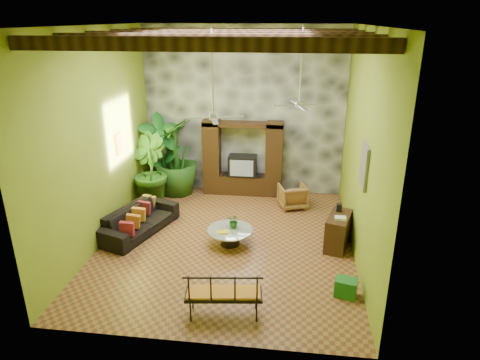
# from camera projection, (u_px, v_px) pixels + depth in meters

# --- Properties ---
(ground) EXTENTS (7.00, 7.00, 0.00)m
(ground) POSITION_uv_depth(u_px,v_px,m) (227.00, 242.00, 10.49)
(ground) COLOR brown
(ground) RESTS_ON ground
(ceiling) EXTENTS (6.00, 7.00, 0.02)m
(ceiling) POSITION_uv_depth(u_px,v_px,m) (225.00, 25.00, 8.70)
(ceiling) COLOR silver
(ceiling) RESTS_ON back_wall
(back_wall) EXTENTS (6.00, 0.02, 5.00)m
(back_wall) POSITION_uv_depth(u_px,v_px,m) (244.00, 112.00, 12.84)
(back_wall) COLOR olive
(back_wall) RESTS_ON ground
(left_wall) EXTENTS (0.02, 7.00, 5.00)m
(left_wall) POSITION_uv_depth(u_px,v_px,m) (99.00, 139.00, 9.95)
(left_wall) COLOR olive
(left_wall) RESTS_ON ground
(right_wall) EXTENTS (0.02, 7.00, 5.00)m
(right_wall) POSITION_uv_depth(u_px,v_px,m) (363.00, 148.00, 9.24)
(right_wall) COLOR olive
(right_wall) RESTS_ON ground
(stone_accent_wall) EXTENTS (5.98, 0.10, 4.98)m
(stone_accent_wall) POSITION_uv_depth(u_px,v_px,m) (244.00, 112.00, 12.78)
(stone_accent_wall) COLOR #3A3D42
(stone_accent_wall) RESTS_ON ground
(ceiling_beams) EXTENTS (5.95, 5.36, 0.22)m
(ceiling_beams) POSITION_uv_depth(u_px,v_px,m) (225.00, 37.00, 8.78)
(ceiling_beams) COLOR #3A2312
(ceiling_beams) RESTS_ON ceiling
(entertainment_center) EXTENTS (2.40, 0.55, 2.30)m
(entertainment_center) POSITION_uv_depth(u_px,v_px,m) (243.00, 164.00, 13.05)
(entertainment_center) COLOR #341C0E
(entertainment_center) RESTS_ON ground
(ceiling_fan_front) EXTENTS (1.28, 1.28, 1.86)m
(ceiling_fan_front) POSITION_uv_depth(u_px,v_px,m) (213.00, 107.00, 8.93)
(ceiling_fan_front) COLOR #ACACB1
(ceiling_fan_front) RESTS_ON ceiling
(ceiling_fan_back) EXTENTS (1.28, 1.28, 1.86)m
(ceiling_fan_back) POSITION_uv_depth(u_px,v_px,m) (300.00, 96.00, 10.20)
(ceiling_fan_back) COLOR #ACACB1
(ceiling_fan_back) RESTS_ON ceiling
(wall_art_mask) EXTENTS (0.06, 0.32, 0.55)m
(wall_art_mask) POSITION_uv_depth(u_px,v_px,m) (119.00, 144.00, 11.01)
(wall_art_mask) COLOR gold
(wall_art_mask) RESTS_ON left_wall
(wall_art_painting) EXTENTS (0.06, 0.70, 0.90)m
(wall_art_painting) POSITION_uv_depth(u_px,v_px,m) (364.00, 166.00, 8.76)
(wall_art_painting) COLOR #296497
(wall_art_painting) RESTS_ON right_wall
(sofa) EXTENTS (1.60, 2.46, 0.67)m
(sofa) POSITION_uv_depth(u_px,v_px,m) (139.00, 220.00, 10.85)
(sofa) COLOR black
(sofa) RESTS_ON ground
(wicker_armchair) EXTENTS (0.93, 0.94, 0.68)m
(wicker_armchair) POSITION_uv_depth(u_px,v_px,m) (292.00, 196.00, 12.29)
(wicker_armchair) COLOR olive
(wicker_armchair) RESTS_ON ground
(tall_plant_a) EXTENTS (1.61, 1.47, 2.53)m
(tall_plant_a) POSITION_uv_depth(u_px,v_px,m) (162.00, 156.00, 12.83)
(tall_plant_a) COLOR #185D1F
(tall_plant_a) RESTS_ON ground
(tall_plant_b) EXTENTS (1.46, 1.49, 2.10)m
(tall_plant_b) POSITION_uv_depth(u_px,v_px,m) (149.00, 171.00, 12.21)
(tall_plant_b) COLOR #285B18
(tall_plant_b) RESTS_ON ground
(tall_plant_c) EXTENTS (1.37, 1.37, 2.36)m
(tall_plant_c) POSITION_uv_depth(u_px,v_px,m) (176.00, 157.00, 13.00)
(tall_plant_c) COLOR #245616
(tall_plant_c) RESTS_ON ground
(coffee_table) EXTENTS (1.09, 1.09, 0.40)m
(coffee_table) POSITION_uv_depth(u_px,v_px,m) (230.00, 235.00, 10.29)
(coffee_table) COLOR black
(coffee_table) RESTS_ON ground
(centerpiece_plant) EXTENTS (0.39, 0.36, 0.35)m
(centerpiece_plant) POSITION_uv_depth(u_px,v_px,m) (234.00, 221.00, 10.27)
(centerpiece_plant) COLOR #215716
(centerpiece_plant) RESTS_ON coffee_table
(yellow_tray) EXTENTS (0.32, 0.26, 0.03)m
(yellow_tray) POSITION_uv_depth(u_px,v_px,m) (223.00, 232.00, 10.08)
(yellow_tray) COLOR yellow
(yellow_tray) RESTS_ON coffee_table
(iron_bench) EXTENTS (1.44, 0.67, 0.57)m
(iron_bench) POSITION_uv_depth(u_px,v_px,m) (223.00, 293.00, 7.65)
(iron_bench) COLOR black
(iron_bench) RESTS_ON ground
(side_console) EXTENTS (0.73, 1.11, 0.82)m
(side_console) POSITION_uv_depth(u_px,v_px,m) (338.00, 231.00, 10.13)
(side_console) COLOR #381D12
(side_console) RESTS_ON ground
(green_bin) EXTENTS (0.48, 0.41, 0.36)m
(green_bin) POSITION_uv_depth(u_px,v_px,m) (346.00, 287.00, 8.41)
(green_bin) COLOR #1C6B29
(green_bin) RESTS_ON ground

